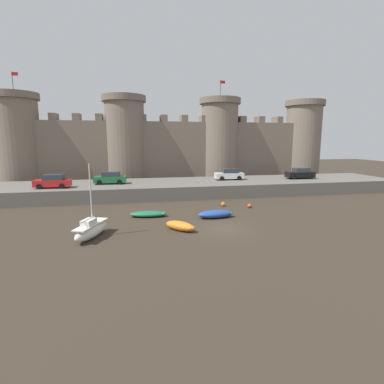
% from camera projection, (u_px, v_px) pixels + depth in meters
% --- Properties ---
extents(ground_plane, '(160.00, 160.00, 0.00)m').
position_uv_depth(ground_plane, '(222.00, 229.00, 25.32)').
color(ground_plane, '#382D23').
extents(quay_road, '(60.94, 10.00, 1.70)m').
position_uv_depth(quay_road, '(186.00, 188.00, 41.81)').
color(quay_road, '#666059').
rests_on(quay_road, ground).
extents(castle, '(56.07, 7.12, 17.53)m').
position_uv_depth(castle, '(174.00, 145.00, 51.54)').
color(castle, '#7A6B5B').
rests_on(castle, ground).
extents(rowboat_foreground_right, '(2.73, 2.84, 0.77)m').
position_uv_depth(rowboat_foreground_right, '(180.00, 226.00, 24.84)').
color(rowboat_foreground_right, orange).
rests_on(rowboat_foreground_right, ground).
extents(rowboat_midflat_left, '(3.73, 1.78, 0.57)m').
position_uv_depth(rowboat_midflat_left, '(148.00, 214.00, 29.26)').
color(rowboat_midflat_left, '#1E6B47').
rests_on(rowboat_midflat_left, ground).
extents(rowboat_foreground_centre, '(3.65, 1.65, 0.78)m').
position_uv_depth(rowboat_foreground_centre, '(216.00, 214.00, 28.86)').
color(rowboat_foreground_centre, '#234793').
rests_on(rowboat_foreground_centre, ground).
extents(sailboat_foreground_left, '(2.69, 4.43, 5.69)m').
position_uv_depth(sailboat_foreground_left, '(91.00, 230.00, 22.97)').
color(sailboat_foreground_left, silver).
rests_on(sailboat_foreground_left, ground).
extents(mooring_buoy_off_centre, '(0.50, 0.50, 0.50)m').
position_uv_depth(mooring_buoy_off_centre, '(223.00, 204.00, 33.85)').
color(mooring_buoy_off_centre, orange).
rests_on(mooring_buoy_off_centre, ground).
extents(mooring_buoy_mid_mud, '(0.47, 0.47, 0.47)m').
position_uv_depth(mooring_buoy_mid_mud, '(250.00, 206.00, 33.09)').
color(mooring_buoy_mid_mud, '#E04C1E').
rests_on(mooring_buoy_mid_mud, ground).
extents(car_quay_west, '(4.19, 2.06, 1.62)m').
position_uv_depth(car_quay_west, '(229.00, 174.00, 43.50)').
color(car_quay_west, silver).
rests_on(car_quay_west, quay_road).
extents(car_quay_east, '(4.19, 2.06, 1.62)m').
position_uv_depth(car_quay_east, '(300.00, 173.00, 44.71)').
color(car_quay_east, black).
rests_on(car_quay_east, quay_road).
extents(car_quay_centre_west, '(4.19, 2.06, 1.62)m').
position_uv_depth(car_quay_centre_west, '(110.00, 178.00, 39.42)').
color(car_quay_centre_west, '#1E6638').
rests_on(car_quay_centre_west, quay_road).
extents(car_quay_centre_east, '(4.19, 2.06, 1.62)m').
position_uv_depth(car_quay_centre_east, '(53.00, 181.00, 36.07)').
color(car_quay_centre_east, red).
rests_on(car_quay_centre_east, quay_road).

